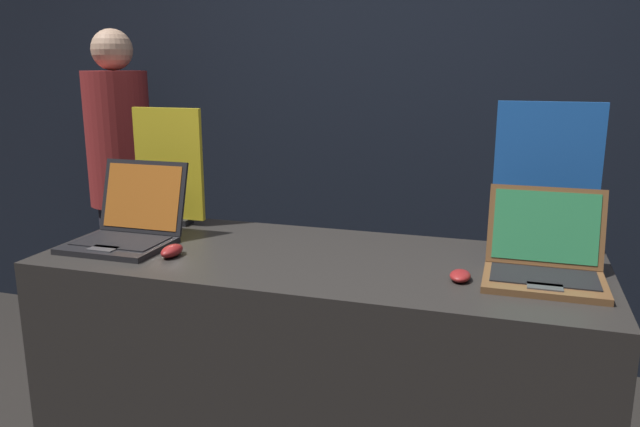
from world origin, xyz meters
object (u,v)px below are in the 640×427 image
object	(u,v)px
mouse_back	(460,276)
promo_stand_back	(546,181)
laptop_front	(128,226)
promo_stand_front	(169,169)
mouse_front	(172,251)
laptop_back	(544,259)
person_bystander	(123,191)

from	to	relation	value
mouse_back	promo_stand_back	distance (m)	0.52
laptop_front	promo_stand_front	size ratio (longest dim) A/B	0.77
promo_stand_back	promo_stand_front	bearing A→B (deg)	-177.88
mouse_front	promo_stand_back	world-z (taller)	promo_stand_back
mouse_front	promo_stand_front	bearing A→B (deg)	120.45
laptop_back	mouse_back	distance (m)	0.26
laptop_front	mouse_front	bearing A→B (deg)	-22.70
promo_stand_front	person_bystander	xyz separation A→B (m)	(-0.68, 0.64, -0.25)
mouse_front	person_bystander	distance (m)	1.38
laptop_front	mouse_front	xyz separation A→B (m)	(0.23, -0.10, -0.05)
promo_stand_front	mouse_back	distance (m)	1.25
person_bystander	mouse_back	bearing A→B (deg)	-27.98
mouse_front	mouse_back	xyz separation A→B (m)	(0.95, 0.05, -0.00)
mouse_front	promo_stand_front	xyz separation A→B (m)	(-0.23, 0.40, 0.20)
promo_stand_front	mouse_back	world-z (taller)	promo_stand_front
person_bystander	promo_stand_back	bearing A→B (deg)	-15.61
mouse_back	mouse_front	bearing A→B (deg)	-177.19
mouse_front	person_bystander	xyz separation A→B (m)	(-0.91, 1.04, -0.05)
laptop_back	mouse_back	size ratio (longest dim) A/B	3.67
laptop_back	promo_stand_back	bearing A→B (deg)	90.00
laptop_front	mouse_back	world-z (taller)	laptop_front
mouse_front	laptop_front	bearing A→B (deg)	157.30
laptop_front	promo_stand_back	size ratio (longest dim) A/B	0.70
promo_stand_front	promo_stand_back	size ratio (longest dim) A/B	0.91
laptop_front	laptop_back	bearing A→B (deg)	1.58
laptop_back	promo_stand_back	size ratio (longest dim) A/B	0.68
laptop_front	mouse_front	world-z (taller)	laptop_front
promo_stand_front	promo_stand_back	distance (m)	1.42
mouse_front	promo_stand_front	world-z (taller)	promo_stand_front
laptop_back	promo_stand_back	xyz separation A→B (m)	(-0.00, 0.31, 0.18)
laptop_front	mouse_back	bearing A→B (deg)	-2.46
mouse_front	person_bystander	size ratio (longest dim) A/B	0.06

